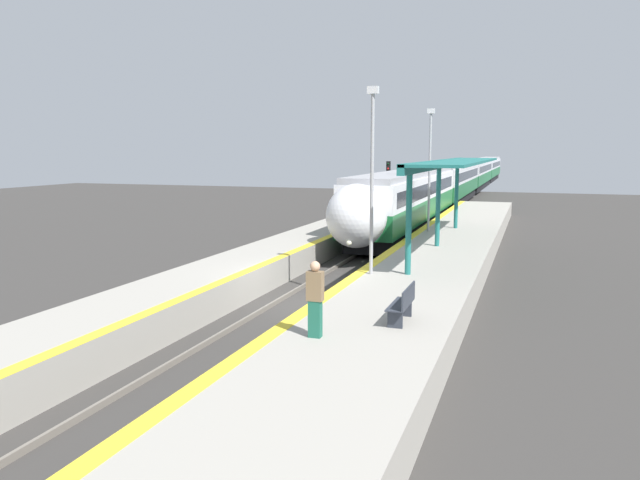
{
  "coord_description": "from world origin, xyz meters",
  "views": [
    {
      "loc": [
        7.38,
        -19.38,
        5.19
      ],
      "look_at": [
        0.59,
        0.31,
        2.15
      ],
      "focal_mm": 35.0,
      "sensor_mm": 36.0,
      "label": 1
    }
  ],
  "objects_px": {
    "railway_signal": "(388,185)",
    "platform_bench": "(403,303)",
    "train": "(464,177)",
    "lamppost_near": "(372,170)",
    "lamppost_mid": "(430,163)",
    "person_waiting": "(315,298)"
  },
  "relations": [
    {
      "from": "lamppost_near",
      "to": "lamppost_mid",
      "type": "height_order",
      "value": "same"
    },
    {
      "from": "train",
      "to": "railway_signal",
      "type": "height_order",
      "value": "railway_signal"
    },
    {
      "from": "platform_bench",
      "to": "railway_signal",
      "type": "height_order",
      "value": "railway_signal"
    },
    {
      "from": "railway_signal",
      "to": "platform_bench",
      "type": "bearing_deg",
      "value": -76.4
    },
    {
      "from": "train",
      "to": "platform_bench",
      "type": "bearing_deg",
      "value": -85.34
    },
    {
      "from": "person_waiting",
      "to": "railway_signal",
      "type": "distance_m",
      "value": 31.28
    },
    {
      "from": "train",
      "to": "lamppost_mid",
      "type": "height_order",
      "value": "lamppost_mid"
    },
    {
      "from": "person_waiting",
      "to": "platform_bench",
      "type": "bearing_deg",
      "value": 48.62
    },
    {
      "from": "train",
      "to": "person_waiting",
      "type": "bearing_deg",
      "value": -87.11
    },
    {
      "from": "platform_bench",
      "to": "person_waiting",
      "type": "relative_size",
      "value": 0.86
    },
    {
      "from": "railway_signal",
      "to": "lamppost_mid",
      "type": "height_order",
      "value": "lamppost_mid"
    },
    {
      "from": "railway_signal",
      "to": "lamppost_near",
      "type": "xyz_separation_m",
      "value": [
        4.79,
        -23.47,
        1.85
      ]
    },
    {
      "from": "train",
      "to": "lamppost_near",
      "type": "height_order",
      "value": "lamppost_near"
    },
    {
      "from": "railway_signal",
      "to": "lamppost_near",
      "type": "bearing_deg",
      "value": -78.47
    },
    {
      "from": "platform_bench",
      "to": "train",
      "type": "bearing_deg",
      "value": 94.66
    },
    {
      "from": "lamppost_mid",
      "to": "railway_signal",
      "type": "bearing_deg",
      "value": 112.3
    },
    {
      "from": "railway_signal",
      "to": "lamppost_mid",
      "type": "distance_m",
      "value": 12.75
    },
    {
      "from": "person_waiting",
      "to": "lamppost_near",
      "type": "relative_size",
      "value": 0.28
    },
    {
      "from": "railway_signal",
      "to": "train",
      "type": "bearing_deg",
      "value": 84.56
    },
    {
      "from": "platform_bench",
      "to": "lamppost_mid",
      "type": "relative_size",
      "value": 0.24
    },
    {
      "from": "person_waiting",
      "to": "lamppost_near",
      "type": "bearing_deg",
      "value": 94.7
    },
    {
      "from": "person_waiting",
      "to": "lamppost_mid",
      "type": "bearing_deg",
      "value": 91.81
    }
  ]
}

